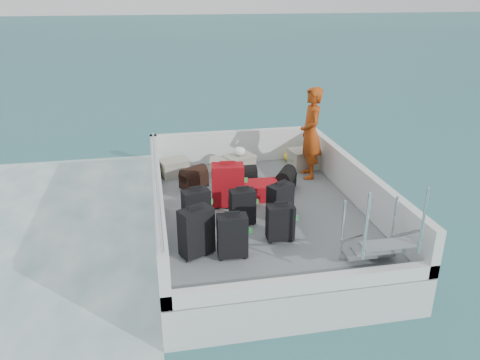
% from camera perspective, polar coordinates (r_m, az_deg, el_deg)
% --- Properties ---
extents(ground, '(160.00, 160.00, 0.00)m').
position_cam_1_polar(ground, '(8.39, 2.45, -7.31)').
color(ground, '#1B5160').
rests_on(ground, ground).
extents(ferry_hull, '(3.60, 5.00, 0.60)m').
position_cam_1_polar(ferry_hull, '(8.25, 2.48, -5.50)').
color(ferry_hull, silver).
rests_on(ferry_hull, ground).
extents(deck, '(3.30, 4.70, 0.02)m').
position_cam_1_polar(deck, '(8.11, 2.52, -3.56)').
color(deck, slate).
rests_on(deck, ferry_hull).
extents(deck_fittings, '(3.60, 5.00, 0.90)m').
position_cam_1_polar(deck_fittings, '(7.75, 5.61, -1.81)').
color(deck_fittings, silver).
rests_on(deck_fittings, deck).
extents(suitcase_0, '(0.53, 0.44, 0.72)m').
position_cam_1_polar(suitcase_0, '(6.62, -5.34, -6.38)').
color(suitcase_0, black).
rests_on(suitcase_0, deck).
extents(suitcase_1, '(0.46, 0.33, 0.63)m').
position_cam_1_polar(suitcase_1, '(7.40, -5.35, -3.52)').
color(suitcase_1, black).
rests_on(suitcase_1, deck).
extents(suitcase_3, '(0.43, 0.26, 0.64)m').
position_cam_1_polar(suitcase_3, '(6.56, -0.94, -6.91)').
color(suitcase_3, black).
rests_on(suitcase_3, deck).
extents(suitcase_4, '(0.41, 0.26, 0.59)m').
position_cam_1_polar(suitcase_4, '(7.47, 0.30, -3.33)').
color(suitcase_4, black).
rests_on(suitcase_4, deck).
extents(suitcase_5, '(0.59, 0.40, 0.76)m').
position_cam_1_polar(suitcase_5, '(8.07, -1.51, -0.67)').
color(suitcase_5, '#990B10').
rests_on(suitcase_5, deck).
extents(suitcase_6, '(0.42, 0.26, 0.56)m').
position_cam_1_polar(suitcase_6, '(7.03, 4.93, -5.24)').
color(suitcase_6, black).
rests_on(suitcase_6, deck).
extents(suitcase_7, '(0.48, 0.41, 0.59)m').
position_cam_1_polar(suitcase_7, '(7.69, 4.91, -2.61)').
color(suitcase_7, black).
rests_on(suitcase_7, deck).
extents(suitcase_8, '(0.76, 0.51, 0.29)m').
position_cam_1_polar(suitcase_8, '(8.44, 2.17, -1.30)').
color(suitcase_8, '#990B10').
rests_on(suitcase_8, deck).
extents(duffel_0, '(0.58, 0.51, 0.32)m').
position_cam_1_polar(duffel_0, '(8.95, -5.65, 0.10)').
color(duffel_0, black).
rests_on(duffel_0, deck).
extents(duffel_1, '(0.48, 0.30, 0.32)m').
position_cam_1_polar(duffel_1, '(8.95, 0.48, 0.21)').
color(duffel_1, black).
rests_on(duffel_1, deck).
extents(duffel_2, '(0.52, 0.59, 0.32)m').
position_cam_1_polar(duffel_2, '(8.84, 5.59, -0.18)').
color(duffel_2, black).
rests_on(duffel_2, deck).
extents(crate_0, '(0.61, 0.50, 0.32)m').
position_cam_1_polar(crate_0, '(9.53, -7.98, 1.39)').
color(crate_0, '#A19F8C').
rests_on(crate_0, deck).
extents(crate_1, '(0.58, 0.45, 0.32)m').
position_cam_1_polar(crate_1, '(9.48, -1.98, 1.47)').
color(crate_1, '#A19F8C').
rests_on(crate_1, deck).
extents(crate_2, '(0.66, 0.56, 0.34)m').
position_cam_1_polar(crate_2, '(9.62, -0.05, 1.88)').
color(crate_2, '#A19F8C').
rests_on(crate_2, deck).
extents(crate_3, '(0.70, 0.54, 0.38)m').
position_cam_1_polar(crate_3, '(9.95, 7.95, 2.50)').
color(crate_3, '#A19F8C').
rests_on(crate_3, deck).
extents(yellow_bag, '(0.28, 0.26, 0.22)m').
position_cam_1_polar(yellow_bag, '(10.32, 6.14, 2.84)').
color(yellow_bag, yellow).
rests_on(yellow_bag, deck).
extents(white_bag, '(0.24, 0.24, 0.18)m').
position_cam_1_polar(white_bag, '(9.54, -0.05, 3.34)').
color(white_bag, white).
rests_on(white_bag, crate_2).
extents(passenger, '(0.50, 0.71, 1.81)m').
position_cam_1_polar(passenger, '(9.28, 8.63, 5.64)').
color(passenger, '#E45515').
rests_on(passenger, deck).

